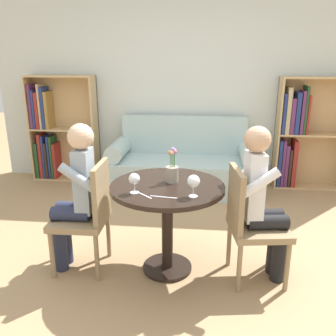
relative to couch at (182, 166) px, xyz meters
The scene contains 15 objects.
ground_plane 1.91m from the couch, 90.00° to the right, with size 16.00×16.00×0.00m, color tan.
back_wall 1.12m from the couch, 90.00° to the left, with size 5.20×0.05×2.70m.
round_table 1.91m from the couch, 90.00° to the right, with size 0.88×0.88×0.74m.
couch is the anchor object (origin of this frame).
bookshelf_left 1.85m from the couch, behind, with size 0.91×0.28×1.44m.
bookshelf_right 1.60m from the couch, ahead, with size 0.91×0.28×1.44m.
chair_left 2.03m from the couch, 108.19° to the right, with size 0.43×0.43×0.90m.
chair_right 2.05m from the couch, 71.94° to the right, with size 0.48×0.48×0.90m.
person_left 2.08m from the couch, 110.59° to the right, with size 0.42×0.34×1.21m.
person_right 2.07m from the couch, 69.35° to the right, with size 0.45×0.38×1.21m.
wine_glass_left 2.15m from the couch, 95.98° to the right, with size 0.08×0.08×0.15m.
wine_glass_right 2.18m from the couch, 84.42° to the right, with size 0.09×0.09×0.16m.
flower_vase 1.88m from the couch, 89.08° to the right, with size 0.10×0.10×0.28m.
knife_left_setting 2.18m from the couch, 90.02° to the right, with size 0.19×0.04×0.00m.
fork_left_setting 2.16m from the couch, 94.01° to the right, with size 0.15×0.14×0.00m.
Camera 1 is at (0.27, -2.54, 1.68)m, focal length 38.00 mm.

